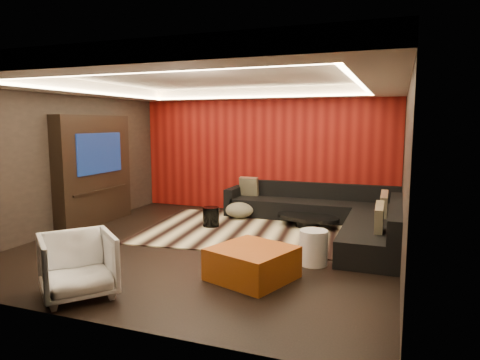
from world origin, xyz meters
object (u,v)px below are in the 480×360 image
at_px(armchair, 78,265).
at_px(sectional_sofa, 332,215).
at_px(orange_ottoman, 252,263).
at_px(coffee_table, 308,221).
at_px(white_side_table, 313,247).
at_px(drum_stool, 211,217).

distance_m(armchair, sectional_sofa, 4.95).
distance_m(orange_ottoman, sectional_sofa, 3.15).
distance_m(coffee_table, armchair, 4.70).
relative_size(coffee_table, armchair, 1.56).
xyz_separation_m(coffee_table, sectional_sofa, (0.46, 0.06, 0.13)).
xyz_separation_m(coffee_table, white_side_table, (0.53, -2.19, 0.13)).
xyz_separation_m(coffee_table, orange_ottoman, (-0.11, -3.04, 0.08)).
height_order(orange_ottoman, sectional_sofa, sectional_sofa).
height_order(drum_stool, orange_ottoman, orange_ottoman).
bearing_deg(white_side_table, coffee_table, 103.69).
relative_size(drum_stool, white_side_table, 0.75).
bearing_deg(armchair, white_side_table, -8.53).
xyz_separation_m(coffee_table, drum_stool, (-1.79, -0.66, 0.08)).
bearing_deg(white_side_table, drum_stool, 146.66).
bearing_deg(coffee_table, sectional_sofa, 6.94).
bearing_deg(coffee_table, drum_stool, -159.81).
height_order(drum_stool, sectional_sofa, sectional_sofa).
bearing_deg(sectional_sofa, coffee_table, -173.06).
distance_m(white_side_table, armchair, 3.20).
bearing_deg(armchair, orange_ottoman, -14.10).
bearing_deg(sectional_sofa, white_side_table, -88.16).
distance_m(coffee_table, white_side_table, 2.26).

